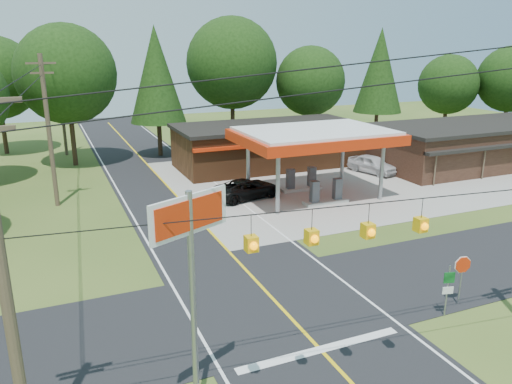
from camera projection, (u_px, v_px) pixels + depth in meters
name	position (u px, v px, depth m)	size (l,w,h in m)	color
ground	(277.00, 304.00, 21.07)	(120.00, 120.00, 0.00)	#38521D
main_highway	(277.00, 304.00, 21.06)	(8.00, 120.00, 0.02)	black
cross_road	(277.00, 304.00, 21.06)	(70.00, 7.00, 0.02)	black
lane_center_yellow	(277.00, 304.00, 21.06)	(0.15, 110.00, 0.00)	yellow
gas_canopy	(315.00, 138.00, 34.70)	(10.60, 7.40, 4.88)	gray
convenience_store	(268.00, 145.00, 44.55)	(16.40, 7.55, 3.80)	#552F18
strip_building	(481.00, 143.00, 45.13)	(20.40, 8.75, 3.80)	#331D15
utility_pole_near_left	(4.00, 283.00, 11.61)	(1.80, 0.30, 10.00)	#473828
utility_pole_far_left	(49.00, 130.00, 32.45)	(1.80, 0.30, 10.00)	#473828
utility_pole_north	(62.00, 107.00, 48.13)	(0.30, 0.30, 9.50)	#473828
overhead_beacons	(341.00, 209.00, 13.63)	(17.04, 2.04, 1.03)	black
treeline_backdrop	(161.00, 83.00, 40.41)	(70.27, 51.59, 13.30)	#332316
suv_car	(247.00, 189.00, 35.35)	(4.97, 4.97, 1.38)	black
sedan_car	(372.00, 164.00, 42.23)	(4.48, 4.48, 1.53)	silver
big_stop_sign	(191.00, 255.00, 13.30)	(2.37, 1.15, 6.93)	gray
octagonal_stop_sign	(462.00, 269.00, 20.57)	(0.77, 0.18, 2.22)	gray
route_sign_post	(448.00, 286.00, 19.76)	(0.45, 0.14, 2.23)	gray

